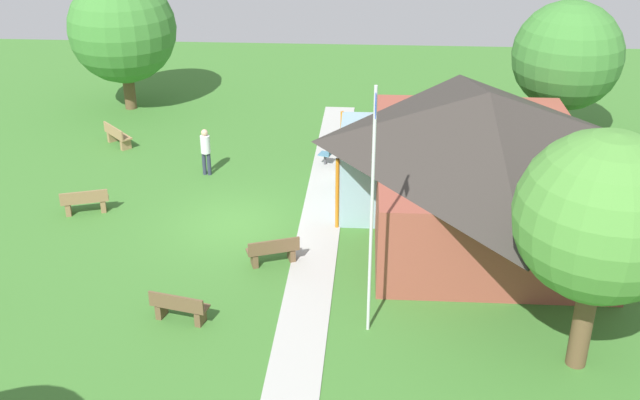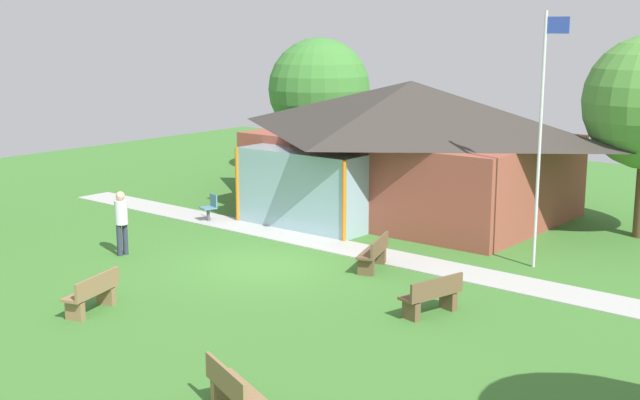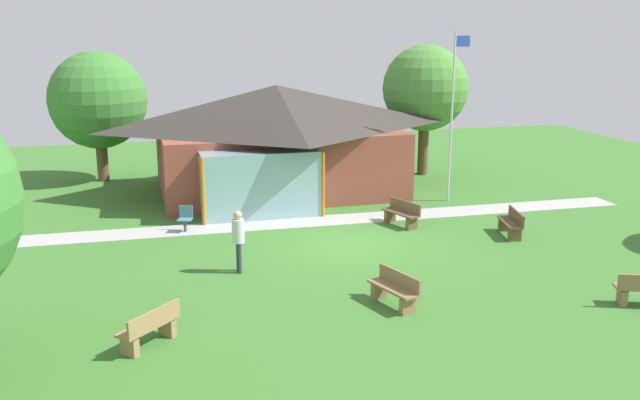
% 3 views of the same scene
% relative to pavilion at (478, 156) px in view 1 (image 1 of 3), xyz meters
% --- Properties ---
extents(ground_plane, '(44.00, 44.00, 0.00)m').
position_rel_pavilion_xyz_m(ground_plane, '(0.73, -7.48, -2.24)').
color(ground_plane, '#3D752D').
extents(pavilion, '(10.32, 8.27, 4.32)m').
position_rel_pavilion_xyz_m(pavilion, '(0.00, 0.00, 0.00)').
color(pavilion, brown).
rests_on(pavilion, ground_plane).
extents(footpath, '(22.42, 1.77, 0.03)m').
position_rel_pavilion_xyz_m(footpath, '(0.73, -4.85, -2.23)').
color(footpath, '#ADADA8').
rests_on(footpath, ground_plane).
extents(flagpole, '(0.64, 0.08, 6.40)m').
position_rel_pavilion_xyz_m(flagpole, '(6.11, -3.31, 1.26)').
color(flagpole, silver).
rests_on(flagpole, ground_plane).
extents(bench_front_center, '(0.87, 1.56, 0.84)m').
position_rel_pavilion_xyz_m(bench_front_center, '(0.24, -12.52, -1.84)').
color(bench_front_center, olive).
rests_on(bench_front_center, ground_plane).
extents(bench_front_left, '(1.39, 1.35, 0.84)m').
position_rel_pavilion_xyz_m(bench_front_left, '(-5.52, -13.19, -1.84)').
color(bench_front_left, '#9E7A51').
rests_on(bench_front_left, ground_plane).
extents(bench_rear_near_path, '(0.92, 1.56, 0.84)m').
position_rel_pavilion_xyz_m(bench_rear_near_path, '(3.04, -6.05, -1.84)').
color(bench_rear_near_path, brown).
rests_on(bench_rear_near_path, ground_plane).
extents(bench_mid_right, '(0.78, 1.56, 0.84)m').
position_rel_pavilion_xyz_m(bench_mid_right, '(5.99, -8.11, -1.84)').
color(bench_mid_right, brown).
rests_on(bench_mid_right, ground_plane).
extents(patio_chair_west, '(0.56, 0.56, 0.86)m').
position_rel_pavilion_xyz_m(patio_chair_west, '(-4.10, -4.88, -1.83)').
color(patio_chair_west, teal).
rests_on(patio_chair_west, ground_plane).
extents(visitor_strolling_lawn, '(0.34, 0.34, 1.74)m').
position_rel_pavilion_xyz_m(visitor_strolling_lawn, '(-3.01, -9.16, -1.22)').
color(visitor_strolling_lawn, '#2D3347').
rests_on(visitor_strolling_lawn, ground_plane).
extents(tree_behind_pavilion_left, '(4.15, 4.15, 5.60)m').
position_rel_pavilion_xyz_m(tree_behind_pavilion_left, '(-6.92, 4.08, 1.26)').
color(tree_behind_pavilion_left, brown).
rests_on(tree_behind_pavilion_left, ground_plane).
extents(tree_behind_pavilion_right, '(3.82, 3.82, 5.83)m').
position_rel_pavilion_xyz_m(tree_behind_pavilion_right, '(7.14, 1.60, 1.65)').
color(tree_behind_pavilion_right, brown).
rests_on(tree_behind_pavilion_right, ground_plane).
extents(tree_lawn_corner, '(4.57, 4.57, 5.82)m').
position_rel_pavilion_xyz_m(tree_lawn_corner, '(-9.88, -13.92, 1.28)').
color(tree_lawn_corner, brown).
rests_on(tree_lawn_corner, ground_plane).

